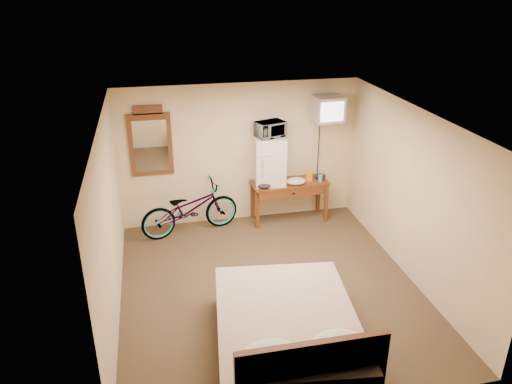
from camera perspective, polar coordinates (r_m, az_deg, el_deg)
room at (r=6.72m, az=1.66°, el=-1.99°), size 4.60×4.64×2.50m
desk at (r=8.94m, az=3.90°, el=0.40°), size 1.40×0.61×0.75m
mini_fridge at (r=8.71m, az=1.60°, el=3.66°), size 0.58×0.56×0.86m
microwave at (r=8.53m, az=1.65°, el=7.20°), size 0.56×0.46×0.26m
snack_bag at (r=8.94m, az=6.06°, el=1.88°), size 0.11×0.07×0.21m
blue_cup at (r=8.96m, az=7.36°, el=1.56°), size 0.07×0.07×0.13m
cloth_cream at (r=8.82m, az=4.59°, el=1.25°), size 0.35×0.27×0.11m
cloth_dark_a at (r=8.62m, az=0.94°, el=0.73°), size 0.24×0.18×0.09m
cloth_dark_b at (r=9.10m, az=7.37°, el=1.82°), size 0.21×0.17×0.09m
crt_television at (r=8.70m, az=8.22°, el=9.39°), size 0.52×0.60×0.43m
wall_mirror at (r=8.55m, az=-11.97°, el=5.60°), size 0.71×0.04×1.21m
bicycle at (r=8.65m, az=-7.56°, el=-1.90°), size 1.82×0.99×0.91m
bed at (r=6.10m, az=3.64°, el=-15.79°), size 1.86×2.32×0.90m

